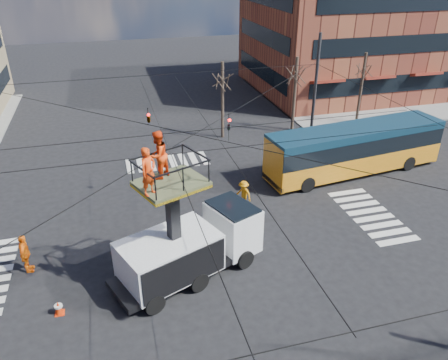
% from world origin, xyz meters
% --- Properties ---
extents(ground, '(120.00, 120.00, 0.00)m').
position_xyz_m(ground, '(0.00, 0.00, 0.00)').
color(ground, black).
rests_on(ground, ground).
extents(sidewalk_ne, '(18.00, 18.00, 0.12)m').
position_xyz_m(sidewalk_ne, '(21.00, 21.00, 0.06)').
color(sidewalk_ne, slate).
rests_on(sidewalk_ne, ground).
extents(crosswalks, '(22.40, 22.40, 0.02)m').
position_xyz_m(crosswalks, '(0.00, 0.00, 0.01)').
color(crosswalks, silver).
rests_on(crosswalks, ground).
extents(building_ne, '(20.06, 16.06, 14.00)m').
position_xyz_m(building_ne, '(21.98, 23.98, 7.00)').
color(building_ne, maroon).
rests_on(building_ne, ground).
extents(overhead_network, '(24.24, 24.24, 8.00)m').
position_xyz_m(overhead_network, '(-0.07, 0.40, 4.29)').
color(overhead_network, '#2D2D30').
rests_on(overhead_network, ground).
extents(tree_a, '(2.00, 2.00, 6.00)m').
position_xyz_m(tree_a, '(5.00, 13.50, 4.63)').
color(tree_a, '#382B21').
rests_on(tree_a, ground).
extents(tree_b, '(2.00, 2.00, 6.00)m').
position_xyz_m(tree_b, '(11.00, 13.50, 4.63)').
color(tree_b, '#382B21').
rests_on(tree_b, ground).
extents(tree_c, '(2.00, 2.00, 6.00)m').
position_xyz_m(tree_c, '(17.00, 13.50, 4.63)').
color(tree_c, '#382B21').
rests_on(tree_c, ground).
extents(utility_truck, '(7.35, 4.77, 7.02)m').
position_xyz_m(utility_truck, '(-0.78, -2.25, 2.21)').
color(utility_truck, black).
rests_on(utility_truck, ground).
extents(city_bus, '(12.51, 4.08, 3.20)m').
position_xyz_m(city_bus, '(11.77, 5.14, 1.73)').
color(city_bus, orange).
rests_on(city_bus, ground).
extents(traffic_cone, '(0.36, 0.36, 0.62)m').
position_xyz_m(traffic_cone, '(-6.50, -3.36, 0.31)').
color(traffic_cone, red).
rests_on(traffic_cone, ground).
extents(worker_ground, '(0.50, 1.15, 1.95)m').
position_xyz_m(worker_ground, '(-8.03, -0.12, 0.97)').
color(worker_ground, orange).
rests_on(worker_ground, ground).
extents(flagger, '(1.08, 1.21, 1.63)m').
position_xyz_m(flagger, '(3.36, 2.81, 0.81)').
color(flagger, orange).
rests_on(flagger, ground).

